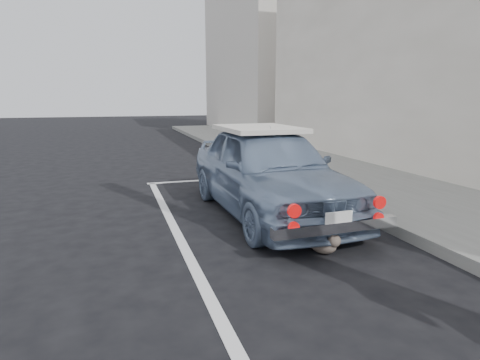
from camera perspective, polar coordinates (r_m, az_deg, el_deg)
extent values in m
cube|color=black|center=(8.69, 29.12, 7.65)|extent=(0.10, 16.00, 2.40)
cube|color=#122497|center=(13.82, 10.72, 23.18)|extent=(0.10, 2.00, 1.60)
cube|color=beige|center=(23.48, 2.36, 17.00)|extent=(3.50, 10.00, 8.00)
cube|color=silver|center=(8.91, -3.42, 0.08)|extent=(3.00, 0.12, 0.01)
cube|color=silver|center=(5.32, -8.70, -8.00)|extent=(0.12, 7.00, 0.01)
imported|color=#6F85A3|center=(6.20, 3.97, 1.42)|extent=(1.70, 4.05, 1.37)
cube|color=silver|center=(6.50, 2.66, 7.37)|extent=(1.16, 1.55, 0.07)
cube|color=silver|center=(4.58, 13.50, -6.48)|extent=(1.54, 0.15, 0.12)
cube|color=white|center=(4.52, 13.87, -5.44)|extent=(0.33, 0.03, 0.17)
cylinder|color=red|center=(4.23, 7.73, -4.37)|extent=(0.15, 0.04, 0.15)
cylinder|color=red|center=(4.80, 19.24, -3.03)|extent=(0.15, 0.04, 0.15)
cylinder|color=red|center=(4.29, 7.66, -6.69)|extent=(0.12, 0.04, 0.12)
cylinder|color=red|center=(4.84, 19.10, -5.09)|extent=(0.12, 0.04, 0.12)
ellipsoid|color=brown|center=(4.82, 11.62, -8.70)|extent=(0.36, 0.44, 0.23)
sphere|color=brown|center=(4.69, 13.27, -8.31)|extent=(0.15, 0.15, 0.15)
cone|color=brown|center=(4.64, 13.00, -7.57)|extent=(0.05, 0.05, 0.06)
cone|color=brown|center=(4.70, 13.61, -7.35)|extent=(0.05, 0.05, 0.06)
cylinder|color=brown|center=(5.00, 10.30, -8.85)|extent=(0.20, 0.20, 0.03)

